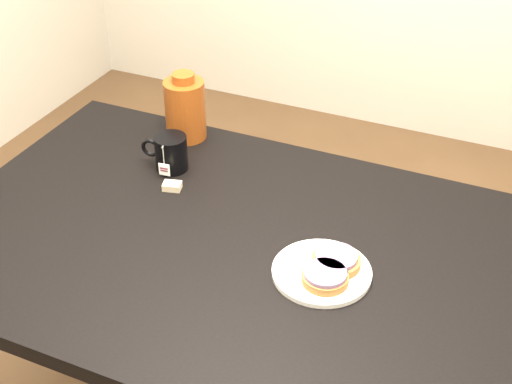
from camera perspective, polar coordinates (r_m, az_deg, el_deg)
table at (r=1.67m, az=-1.51°, el=-6.24°), size 1.40×0.90×0.75m
plate at (r=1.53m, az=5.28°, el=-6.34°), size 0.21×0.21×0.02m
bagel_back at (r=1.54m, az=6.43°, el=-5.43°), size 0.15×0.15×0.03m
bagel_front at (r=1.50m, az=5.55°, el=-6.73°), size 0.13×0.13×0.03m
mug at (r=1.86m, az=-6.86°, el=3.15°), size 0.13×0.10×0.09m
teabag_pouch at (r=1.79m, az=-6.73°, el=0.47°), size 0.05×0.04×0.02m
bagel_package at (r=1.98m, az=-5.69°, el=6.67°), size 0.14×0.14×0.19m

